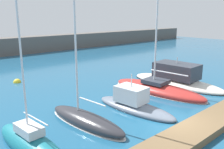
% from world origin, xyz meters
% --- Properties ---
extents(ground_plane, '(120.00, 120.00, 0.00)m').
position_xyz_m(ground_plane, '(0.00, 0.00, 0.00)').
color(ground_plane, '#1E567A').
extents(dock_pier, '(23.66, 2.12, 0.48)m').
position_xyz_m(dock_pier, '(0.00, -1.53, 0.24)').
color(dock_pier, brown).
rests_on(dock_pier, ground_plane).
extents(sailboat_teal_nearest, '(2.25, 6.70, 14.71)m').
position_xyz_m(sailboat_teal_nearest, '(-8.23, 3.59, 0.35)').
color(sailboat_teal_nearest, '#19707F').
rests_on(sailboat_teal_nearest, ground_plane).
extents(sailboat_charcoal_second, '(2.39, 7.01, 10.87)m').
position_xyz_m(sailboat_charcoal_second, '(-4.17, 4.18, 0.33)').
color(sailboat_charcoal_second, '#2D2D33').
rests_on(sailboat_charcoal_second, ground_plane).
extents(motorboat_slate_third, '(2.77, 7.24, 3.11)m').
position_xyz_m(motorboat_slate_third, '(0.15, 3.83, 0.45)').
color(motorboat_slate_third, slate).
rests_on(motorboat_slate_third, ground_plane).
extents(sailboat_red_fourth, '(3.80, 9.96, 18.82)m').
position_xyz_m(sailboat_red_fourth, '(5.05, 5.33, 0.36)').
color(sailboat_red_fourth, '#B72D28').
rests_on(sailboat_red_fourth, ground_plane).
extents(motorboat_ivory_fifth, '(4.14, 10.72, 3.34)m').
position_xyz_m(motorboat_ivory_fifth, '(8.66, 5.68, 0.56)').
color(motorboat_ivory_fifth, silver).
rests_on(motorboat_ivory_fifth, ground_plane).
extents(mooring_buoy_yellow, '(0.82, 0.82, 0.82)m').
position_xyz_m(mooring_buoy_yellow, '(-3.71, 17.59, 0.00)').
color(mooring_buoy_yellow, yellow).
rests_on(mooring_buoy_yellow, ground_plane).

